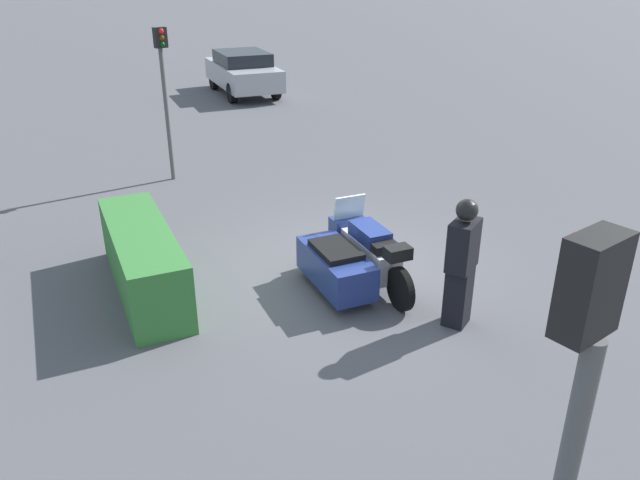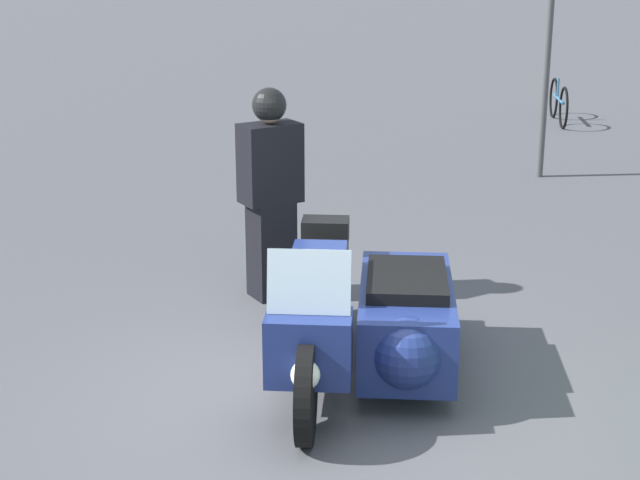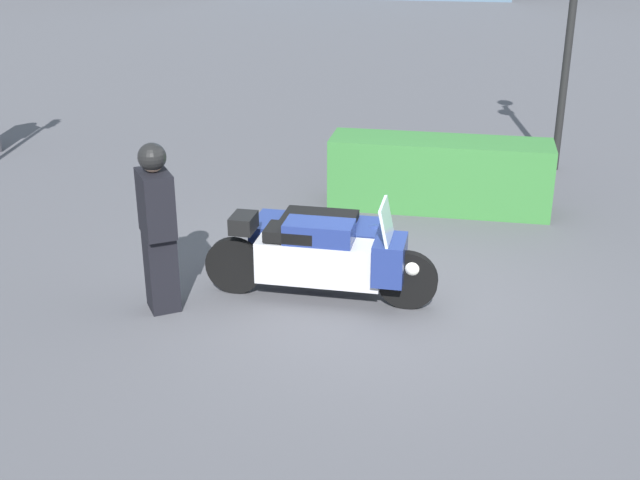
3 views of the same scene
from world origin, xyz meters
The scene contains 4 objects.
ground_plane centered at (0.00, 0.00, 0.00)m, with size 160.00×160.00×0.00m, color #4C4C51.
police_motorcycle centered at (-0.51, 0.14, 0.46)m, with size 2.51×1.21×1.15m.
officer_rider centered at (-2.11, -0.69, 0.94)m, with size 0.52×0.57×1.79m.
hedge_bush_curbside centered at (0.55, 2.95, 0.49)m, with size 3.03×0.81×0.99m, color #337033.
Camera 3 is at (0.92, -7.80, 3.87)m, focal length 45.00 mm.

